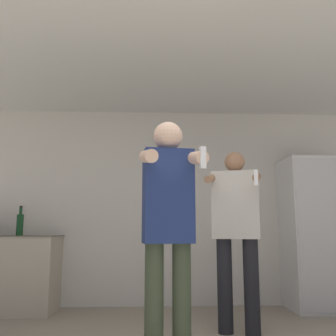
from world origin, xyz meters
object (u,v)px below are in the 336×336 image
object	(u,v)px
person_woman_foreground	(168,223)
bottle_amber_bourbon	(20,224)
refrigerator	(315,233)
person_man_side	(236,228)

from	to	relation	value
person_woman_foreground	bottle_amber_bourbon	bearing A→B (deg)	130.70
refrigerator	person_man_side	distance (m)	1.56
person_man_side	bottle_amber_bourbon	bearing A→B (deg)	158.51
bottle_amber_bourbon	person_man_side	world-z (taller)	person_man_side
refrigerator	person_woman_foreground	distance (m)	2.78
person_woman_foreground	person_man_side	size ratio (longest dim) A/B	1.00
person_woman_foreground	refrigerator	bearing A→B (deg)	46.25
bottle_amber_bourbon	person_woman_foreground	distance (m)	2.59
person_woman_foreground	person_man_side	world-z (taller)	person_woman_foreground
refrigerator	person_woman_foreground	bearing A→B (deg)	-133.75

